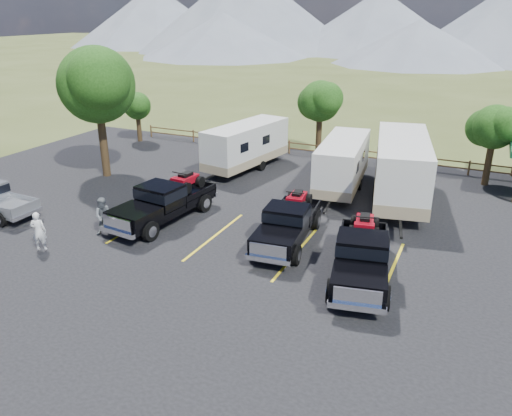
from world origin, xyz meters
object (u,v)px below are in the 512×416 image
at_px(rig_left, 165,201).
at_px(trailer_left, 246,146).
at_px(rig_center, 288,222).
at_px(trailer_center, 342,164).
at_px(trailer_right, 401,169).
at_px(person_b, 104,216).
at_px(rig_right, 362,254).
at_px(person_a, 39,231).
at_px(tree_big_nw, 96,85).

relative_size(rig_left, trailer_left, 0.77).
relative_size(rig_left, rig_center, 1.08).
bearing_deg(trailer_center, rig_center, -98.02).
xyz_separation_m(trailer_right, person_b, (-11.48, -9.93, -0.92)).
distance_m(rig_right, trailer_left, 14.86).
height_order(rig_center, trailer_left, trailer_left).
bearing_deg(person_a, trailer_left, -128.48).
bearing_deg(person_b, person_a, -156.68).
distance_m(rig_left, trailer_left, 9.33).
relative_size(tree_big_nw, trailer_right, 0.78).
distance_m(trailer_center, person_b, 13.34).
bearing_deg(trailer_right, rig_center, -127.86).
relative_size(rig_right, person_b, 3.57).
distance_m(rig_center, trailer_center, 7.76).
relative_size(rig_center, trailer_left, 0.71).
height_order(trailer_right, person_b, trailer_right).
relative_size(tree_big_nw, rig_left, 1.21).
bearing_deg(trailer_right, trailer_center, 158.38).
distance_m(rig_center, person_a, 10.73).
relative_size(tree_big_nw, person_a, 4.49).
relative_size(trailer_center, trailer_right, 0.84).
xyz_separation_m(tree_big_nw, person_b, (5.89, -6.97, -4.66)).
distance_m(rig_left, rig_center, 6.34).
distance_m(tree_big_nw, rig_left, 9.77).
height_order(tree_big_nw, rig_right, tree_big_nw).
xyz_separation_m(rig_right, person_b, (-11.61, -1.03, -0.09)).
bearing_deg(trailer_center, tree_big_nw, -171.77).
xyz_separation_m(trailer_left, trailer_center, (6.69, -1.32, -0.01)).
distance_m(tree_big_nw, rig_center, 15.11).
bearing_deg(rig_center, trailer_center, 82.17).
bearing_deg(rig_left, tree_big_nw, 155.51).
relative_size(trailer_left, trailer_center, 1.01).
relative_size(rig_center, rig_right, 0.94).
relative_size(rig_center, trailer_right, 0.60).
relative_size(trailer_left, trailer_right, 0.84).
bearing_deg(trailer_right, person_b, -150.17).
bearing_deg(person_b, tree_big_nw, 94.92).
bearing_deg(rig_left, trailer_right, 42.77).
xyz_separation_m(rig_left, rig_center, (6.34, 0.26, -0.07)).
bearing_deg(tree_big_nw, person_a, -64.82).
height_order(rig_right, person_b, rig_right).
bearing_deg(person_a, tree_big_nw, -91.72).
xyz_separation_m(rig_left, trailer_center, (6.60, 8.00, 0.50)).
bearing_deg(rig_right, trailer_center, 98.77).
xyz_separation_m(trailer_left, trailer_right, (10.03, -1.94, 0.29)).
height_order(tree_big_nw, person_a, tree_big_nw).
height_order(trailer_center, person_a, trailer_center).
xyz_separation_m(rig_right, trailer_center, (-3.46, 9.52, 0.53)).
distance_m(rig_left, trailer_right, 12.40).
bearing_deg(rig_right, person_a, -176.43).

